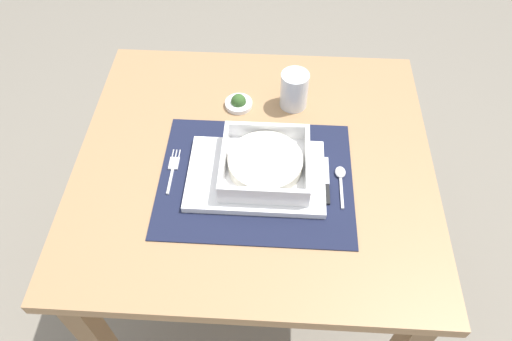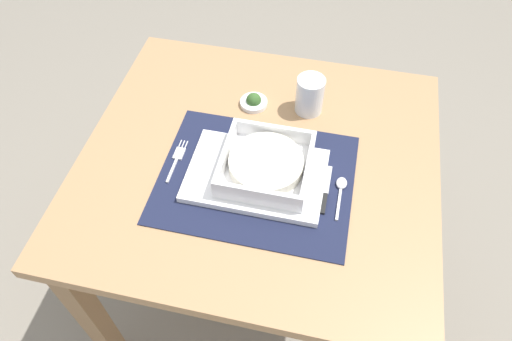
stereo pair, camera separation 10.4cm
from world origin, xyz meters
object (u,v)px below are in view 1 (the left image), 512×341
object	(u,v)px
condiment_saucer	(239,103)
porridge_bowl	(265,164)
fork	(173,168)
bread_knife	(317,184)
butter_knife	(326,183)
dining_table	(254,185)
spoon	(341,176)
drinking_glass	(294,91)

from	to	relation	value
condiment_saucer	porridge_bowl	bearing A→B (deg)	-70.62
fork	bread_knife	distance (m)	0.33
porridge_bowl	condiment_saucer	size ratio (longest dim) A/B	2.77
butter_knife	bread_knife	world-z (taller)	same
dining_table	condiment_saucer	bearing A→B (deg)	106.18
spoon	bread_knife	size ratio (longest dim) A/B	0.88
porridge_bowl	bread_knife	bearing A→B (deg)	-12.58
dining_table	fork	size ratio (longest dim) A/B	6.62
condiment_saucer	butter_knife	bearing A→B (deg)	-48.26
dining_table	drinking_glass	size ratio (longest dim) A/B	8.54
drinking_glass	condiment_saucer	xyz separation A→B (m)	(-0.14, -0.01, -0.03)
dining_table	fork	distance (m)	0.22
butter_knife	dining_table	bearing A→B (deg)	162.11
condiment_saucer	fork	bearing A→B (deg)	-121.48
bread_knife	butter_knife	bearing A→B (deg)	19.03
porridge_bowl	butter_knife	xyz separation A→B (m)	(0.14, -0.02, -0.03)
fork	spoon	bearing A→B (deg)	-1.52
spoon	condiment_saucer	size ratio (longest dim) A/B	1.63
dining_table	drinking_glass	xyz separation A→B (m)	(0.09, 0.19, 0.15)
spoon	drinking_glass	bearing A→B (deg)	118.83
dining_table	butter_knife	xyz separation A→B (m)	(0.16, -0.07, 0.11)
dining_table	fork	xyz separation A→B (m)	(-0.18, -0.04, 0.11)
fork	condiment_saucer	bearing A→B (deg)	57.63
spoon	porridge_bowl	bearing A→B (deg)	-176.49
dining_table	porridge_bowl	xyz separation A→B (m)	(0.03, -0.05, 0.15)
dining_table	bread_knife	world-z (taller)	bread_knife
spoon	butter_knife	world-z (taller)	spoon
porridge_bowl	bread_knife	distance (m)	0.12
fork	drinking_glass	world-z (taller)	drinking_glass
porridge_bowl	condiment_saucer	distance (m)	0.23
fork	butter_knife	bearing A→B (deg)	-4.72
butter_knife	condiment_saucer	bearing A→B (deg)	136.15
bread_knife	drinking_glass	world-z (taller)	drinking_glass
spoon	bread_knife	distance (m)	0.06
butter_knife	bread_knife	bearing A→B (deg)	-161.86
dining_table	porridge_bowl	distance (m)	0.16
butter_knife	spoon	bearing A→B (deg)	35.02
dining_table	spoon	distance (m)	0.23
porridge_bowl	drinking_glass	bearing A→B (deg)	75.13
drinking_glass	dining_table	bearing A→B (deg)	-115.48
porridge_bowl	drinking_glass	world-z (taller)	drinking_glass
fork	bread_knife	size ratio (longest dim) A/B	0.97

